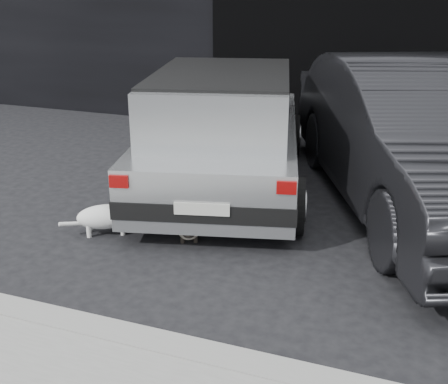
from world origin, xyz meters
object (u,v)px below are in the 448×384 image
(silver_hatchback, at_px, (223,125))
(cat_white, at_px, (109,216))
(second_car, at_px, (419,137))
(cat_siamese, at_px, (189,227))

(silver_hatchback, relative_size, cat_white, 5.71)
(cat_white, bearing_deg, silver_hatchback, 130.51)
(second_car, distance_m, cat_white, 3.59)
(second_car, distance_m, cat_siamese, 2.83)
(silver_hatchback, height_order, cat_white, silver_hatchback)
(cat_siamese, bearing_deg, silver_hatchback, -106.48)
(cat_white, bearing_deg, cat_siamese, 72.05)
(cat_siamese, distance_m, cat_white, 0.87)
(silver_hatchback, distance_m, cat_siamese, 1.75)
(silver_hatchback, bearing_deg, second_car, -11.40)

